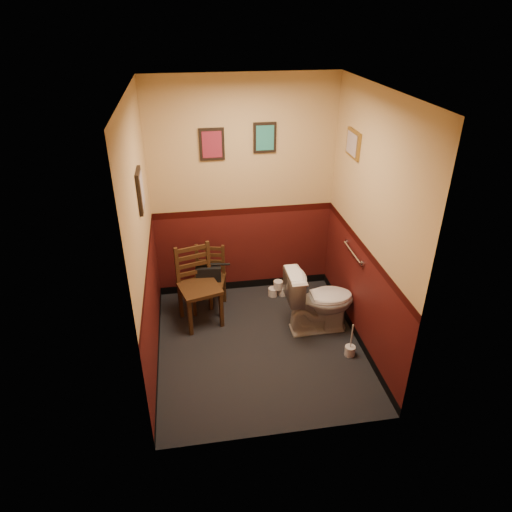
# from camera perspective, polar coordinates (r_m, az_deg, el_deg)

# --- Properties ---
(floor) EXTENTS (2.20, 2.40, 0.00)m
(floor) POSITION_cam_1_polar(r_m,az_deg,el_deg) (5.16, 0.45, -11.12)
(floor) COLOR black
(floor) RESTS_ON ground
(ceiling) EXTENTS (2.20, 2.40, 0.00)m
(ceiling) POSITION_cam_1_polar(r_m,az_deg,el_deg) (3.99, 0.61, 20.03)
(ceiling) COLOR silver
(ceiling) RESTS_ON ground
(wall_back) EXTENTS (2.20, 0.00, 2.70)m
(wall_back) POSITION_cam_1_polar(r_m,az_deg,el_deg) (5.50, -1.59, 7.95)
(wall_back) COLOR #48120F
(wall_back) RESTS_ON ground
(wall_front) EXTENTS (2.20, 0.00, 2.70)m
(wall_front) POSITION_cam_1_polar(r_m,az_deg,el_deg) (3.40, 3.90, -6.54)
(wall_front) COLOR #48120F
(wall_front) RESTS_ON ground
(wall_left) EXTENTS (0.00, 2.40, 2.70)m
(wall_left) POSITION_cam_1_polar(r_m,az_deg,el_deg) (4.38, -13.82, 1.34)
(wall_left) COLOR #48120F
(wall_left) RESTS_ON ground
(wall_right) EXTENTS (0.00, 2.40, 2.70)m
(wall_right) POSITION_cam_1_polar(r_m,az_deg,el_deg) (4.70, 13.87, 3.31)
(wall_right) COLOR #48120F
(wall_right) RESTS_ON ground
(grab_bar) EXTENTS (0.05, 0.56, 0.06)m
(grab_bar) POSITION_cam_1_polar(r_m,az_deg,el_deg) (5.08, 12.01, 0.43)
(grab_bar) COLOR silver
(grab_bar) RESTS_ON wall_right
(framed_print_back_a) EXTENTS (0.28, 0.04, 0.36)m
(framed_print_back_a) POSITION_cam_1_polar(r_m,az_deg,el_deg) (5.26, -5.54, 13.73)
(framed_print_back_a) COLOR black
(framed_print_back_a) RESTS_ON wall_back
(framed_print_back_b) EXTENTS (0.26, 0.04, 0.34)m
(framed_print_back_b) POSITION_cam_1_polar(r_m,az_deg,el_deg) (5.32, 1.11, 14.58)
(framed_print_back_b) COLOR black
(framed_print_back_b) RESTS_ON wall_back
(framed_print_left) EXTENTS (0.04, 0.30, 0.38)m
(framed_print_left) POSITION_cam_1_polar(r_m,az_deg,el_deg) (4.27, -14.26, 7.93)
(framed_print_left) COLOR black
(framed_print_left) RESTS_ON wall_left
(framed_print_right) EXTENTS (0.04, 0.34, 0.28)m
(framed_print_right) POSITION_cam_1_polar(r_m,az_deg,el_deg) (4.98, 12.04, 13.57)
(framed_print_right) COLOR olive
(framed_print_right) RESTS_ON wall_right
(toilet) EXTENTS (0.79, 0.45, 0.77)m
(toilet) POSITION_cam_1_polar(r_m,az_deg,el_deg) (5.23, 7.92, -5.51)
(toilet) COLOR white
(toilet) RESTS_ON floor
(toilet_brush) EXTENTS (0.11, 0.11, 0.40)m
(toilet_brush) POSITION_cam_1_polar(r_m,az_deg,el_deg) (5.10, 11.66, -11.45)
(toilet_brush) COLOR silver
(toilet_brush) RESTS_ON floor
(chair_left) EXTENTS (0.54, 0.54, 0.94)m
(chair_left) POSITION_cam_1_polar(r_m,az_deg,el_deg) (5.31, -7.23, -3.75)
(chair_left) COLOR #422814
(chair_left) RESTS_ON floor
(chair_right) EXTENTS (0.45, 0.45, 0.80)m
(chair_right) POSITION_cam_1_polar(r_m,az_deg,el_deg) (5.55, -5.85, -2.90)
(chair_right) COLOR #422814
(chair_right) RESTS_ON floor
(handbag) EXTENTS (0.31, 0.17, 0.22)m
(handbag) POSITION_cam_1_polar(r_m,az_deg,el_deg) (5.47, -5.97, -2.10)
(handbag) COLOR black
(handbag) RESTS_ON chair_right
(tp_stack) EXTENTS (0.25, 0.13, 0.22)m
(tp_stack) POSITION_cam_1_polar(r_m,az_deg,el_deg) (5.92, 2.75, -4.17)
(tp_stack) COLOR silver
(tp_stack) RESTS_ON floor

